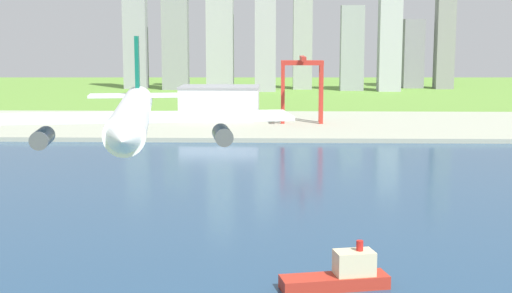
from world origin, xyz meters
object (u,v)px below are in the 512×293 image
tugboat_small (342,275)px  warehouse_main (220,102)px  port_crane_red (302,75)px  airplane_landing (133,115)px

tugboat_small → warehouse_main: (-50.13, 309.62, 9.96)m
tugboat_small → port_crane_red: (1.56, 285.17, 28.67)m
warehouse_main → port_crane_red: bearing=-25.3°
tugboat_small → warehouse_main: 313.81m
airplane_landing → warehouse_main: airplane_landing is taller
warehouse_main → tugboat_small: bearing=-80.8°
port_crane_red → tugboat_small: bearing=-90.3°
port_crane_red → warehouse_main: bearing=154.7°
tugboat_small → warehouse_main: size_ratio=0.48×
tugboat_small → warehouse_main: bearing=99.2°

